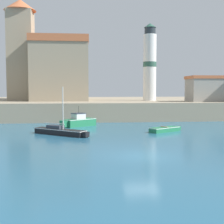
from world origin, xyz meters
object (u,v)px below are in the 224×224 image
(lighthouse, at_px, (150,63))
(harbor_shed_near_wharf, at_px, (205,89))
(motorboat_green_4, at_px, (79,121))
(sailboat_black_2, at_px, (60,131))
(church, at_px, (55,67))
(dinghy_green_3, at_px, (165,129))

(lighthouse, distance_m, harbor_shed_near_wharf, 10.85)
(motorboat_green_4, distance_m, harbor_shed_near_wharf, 23.12)
(lighthouse, relative_size, harbor_shed_near_wharf, 2.47)
(sailboat_black_2, distance_m, church, 28.62)
(motorboat_green_4, xyz_separation_m, lighthouse, (12.67, 15.17, 8.86))
(motorboat_green_4, relative_size, harbor_shed_near_wharf, 0.84)
(lighthouse, bearing_deg, church, 165.51)
(dinghy_green_3, relative_size, church, 0.23)
(motorboat_green_4, distance_m, lighthouse, 21.66)
(dinghy_green_3, bearing_deg, motorboat_green_4, 147.47)
(sailboat_black_2, relative_size, harbor_shed_near_wharf, 1.06)
(sailboat_black_2, height_order, lighthouse, lighthouse)
(sailboat_black_2, relative_size, lighthouse, 0.43)
(dinghy_green_3, height_order, church, church)
(church, distance_m, harbor_shed_near_wharf, 27.45)
(dinghy_green_3, distance_m, motorboat_green_4, 11.60)
(church, relative_size, lighthouse, 1.30)
(lighthouse, height_order, harbor_shed_near_wharf, lighthouse)
(church, xyz_separation_m, harbor_shed_near_wharf, (25.17, -10.16, -4.10))
(dinghy_green_3, xyz_separation_m, church, (-14.28, 25.85, 8.73))
(sailboat_black_2, xyz_separation_m, dinghy_green_3, (11.65, 1.32, -0.11))
(motorboat_green_4, xyz_separation_m, church, (-4.50, 19.61, 8.37))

